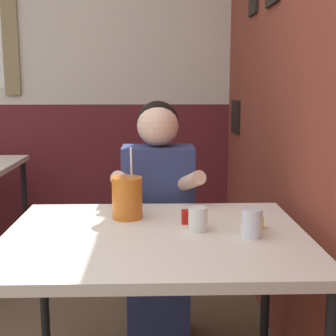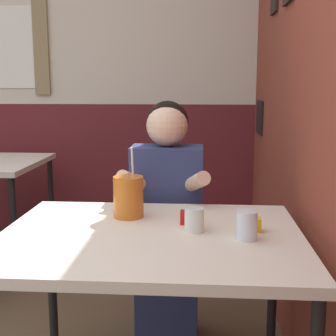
% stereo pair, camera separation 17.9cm
% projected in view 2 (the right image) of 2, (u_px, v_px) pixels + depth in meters
% --- Properties ---
extents(brick_wall_right, '(0.08, 4.58, 2.70)m').
position_uv_depth(brick_wall_right, '(291.00, 66.00, 2.39)').
color(brick_wall_right, brown).
rests_on(brick_wall_right, ground_plane).
extents(back_wall, '(5.95, 0.09, 2.70)m').
position_uv_depth(back_wall, '(71.00, 72.00, 3.78)').
color(back_wall, beige).
rests_on(back_wall, ground_plane).
extents(main_table, '(1.08, 0.85, 0.73)m').
position_uv_depth(main_table, '(151.00, 250.00, 1.68)').
color(main_table, beige).
rests_on(main_table, ground_plane).
extents(person_seated, '(0.42, 0.40, 1.18)m').
position_uv_depth(person_seated, '(167.00, 218.00, 2.27)').
color(person_seated, navy).
rests_on(person_seated, ground_plane).
extents(cocktail_pitcher, '(0.12, 0.12, 0.28)m').
position_uv_depth(cocktail_pitcher, '(128.00, 197.00, 1.86)').
color(cocktail_pitcher, '#C6661E').
rests_on(cocktail_pitcher, main_table).
extents(glass_near_pitcher, '(0.07, 0.07, 0.10)m').
position_uv_depth(glass_near_pitcher, '(247.00, 225.00, 1.59)').
color(glass_near_pitcher, silver).
rests_on(glass_near_pitcher, main_table).
extents(glass_center, '(0.07, 0.07, 0.09)m').
position_uv_depth(glass_center, '(194.00, 220.00, 1.68)').
color(glass_center, silver).
rests_on(glass_center, main_table).
extents(condiment_ketchup, '(0.06, 0.04, 0.05)m').
position_uv_depth(condiment_ketchup, '(188.00, 217.00, 1.78)').
color(condiment_ketchup, '#B7140F').
rests_on(condiment_ketchup, main_table).
extents(condiment_mustard, '(0.06, 0.04, 0.05)m').
position_uv_depth(condiment_mustard, '(252.00, 224.00, 1.69)').
color(condiment_mustard, yellow).
rests_on(condiment_mustard, main_table).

